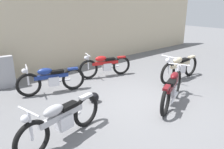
% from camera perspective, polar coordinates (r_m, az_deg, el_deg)
% --- Properties ---
extents(ground_plane, '(40.00, 40.00, 0.00)m').
position_cam_1_polar(ground_plane, '(6.16, 8.13, -7.61)').
color(ground_plane, slate).
extents(building_wall, '(18.00, 0.30, 2.91)m').
position_cam_1_polar(building_wall, '(9.31, -13.41, 10.29)').
color(building_wall, beige).
rests_on(building_wall, ground_plane).
extents(stone_marker, '(0.73, 0.27, 1.04)m').
position_cam_1_polar(stone_marker, '(7.86, -26.56, 0.42)').
color(stone_marker, '#9E9EA3').
rests_on(stone_marker, ground_plane).
extents(helmet, '(0.28, 0.28, 0.28)m').
position_cam_1_polar(helmet, '(6.18, -4.70, -5.94)').
color(helmet, black).
rests_on(helmet, ground_plane).
extents(motorcycle_blue, '(2.00, 0.79, 0.92)m').
position_cam_1_polar(motorcycle_blue, '(6.91, -15.50, -1.20)').
color(motorcycle_blue, black).
rests_on(motorcycle_blue, ground_plane).
extents(motorcycle_red, '(1.96, 0.82, 0.91)m').
position_cam_1_polar(motorcycle_red, '(8.16, -1.84, 2.41)').
color(motorcycle_red, black).
rests_on(motorcycle_red, ground_plane).
extents(motorcycle_cream, '(2.18, 0.61, 0.98)m').
position_cam_1_polar(motorcycle_cream, '(8.16, 17.15, 1.80)').
color(motorcycle_cream, black).
rests_on(motorcycle_cream, ground_plane).
extents(motorcycle_silver, '(2.08, 0.73, 0.95)m').
position_cam_1_polar(motorcycle_silver, '(4.53, -12.99, -11.46)').
color(motorcycle_silver, black).
rests_on(motorcycle_silver, ground_plane).
extents(motorcycle_maroon, '(2.04, 1.02, 0.97)m').
position_cam_1_polar(motorcycle_maroon, '(6.15, 15.38, -3.39)').
color(motorcycle_maroon, black).
rests_on(motorcycle_maroon, ground_plane).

